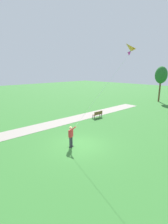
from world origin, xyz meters
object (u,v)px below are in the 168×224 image
object	(u,v)px
flying_kite	(126,51)
tree_horizon_far	(161,75)
park_bench_near_walkway	(98,114)
person_kite_flyer	(71,135)

from	to	relation	value
flying_kite	tree_horizon_far	size ratio (longest dim) A/B	0.88
flying_kite	park_bench_near_walkway	xyz separation A→B (m)	(-8.20, 6.95, -6.76)
person_kite_flyer	tree_horizon_far	world-z (taller)	tree_horizon_far
person_kite_flyer	tree_horizon_far	xyz separation A→B (m)	(-3.69, 25.49, 3.99)
person_kite_flyer	park_bench_near_walkway	bearing A→B (deg)	117.81
park_bench_near_walkway	flying_kite	bearing A→B (deg)	-40.29
person_kite_flyer	flying_kite	size ratio (longest dim) A/B	0.31
flying_kite	tree_horizon_far	distance (m)	25.55
flying_kite	park_bench_near_walkway	bearing A→B (deg)	139.71
flying_kite	park_bench_near_walkway	size ratio (longest dim) A/B	3.89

